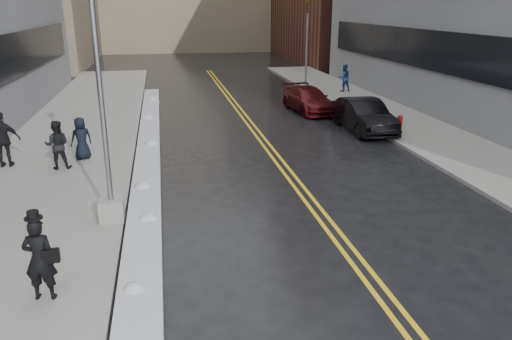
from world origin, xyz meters
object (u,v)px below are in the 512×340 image
fire_hydrant (400,122)px  pedestrian_fedora (40,259)px  traffic_signal (307,39)px  pedestrian_east (344,78)px  lamppost (105,135)px  pedestrian_d (3,140)px  pedestrian_b (57,145)px  pedestrian_c (81,138)px  car_black (364,116)px  car_maroon (309,100)px

fire_hydrant → pedestrian_fedora: pedestrian_fedora is taller
traffic_signal → pedestrian_east: size_ratio=3.33×
fire_hydrant → traffic_signal: 14.30m
lamppost → pedestrian_d: size_ratio=3.79×
fire_hydrant → traffic_signal: traffic_signal is taller
pedestrian_b → pedestrian_d: (-1.92, 0.59, 0.13)m
pedestrian_fedora → pedestrian_b: bearing=-75.1°
traffic_signal → lamppost: bearing=-118.2°
fire_hydrant → pedestrian_c: pedestrian_c is taller
pedestrian_fedora → traffic_signal: bearing=-109.6°
pedestrian_c → car_black: 12.65m
traffic_signal → pedestrian_fedora: bearing=-116.5°
pedestrian_fedora → pedestrian_east: (14.62, 22.69, 0.04)m
pedestrian_fedora → car_maroon: size_ratio=0.37×
fire_hydrant → car_black: (-1.50, 0.71, 0.22)m
pedestrian_c → pedestrian_d: (-2.59, -0.46, 0.20)m
fire_hydrant → pedestrian_d: bearing=-171.7°
pedestrian_fedora → pedestrian_b: (-1.22, 8.70, 0.01)m
fire_hydrant → car_black: size_ratio=0.16×
pedestrian_c → pedestrian_d: 2.64m
traffic_signal → pedestrian_d: bearing=-134.2°
lamppost → fire_hydrant: 14.81m
lamppost → traffic_signal: bearing=61.8°
fire_hydrant → pedestrian_fedora: size_ratio=0.42×
traffic_signal → pedestrian_b: traffic_signal is taller
fire_hydrant → pedestrian_fedora: (-13.32, -11.69, 0.47)m
fire_hydrant → pedestrian_c: 14.01m
pedestrian_fedora → pedestrian_east: 26.99m
fire_hydrant → pedestrian_east: pedestrian_east is taller
pedestrian_b → car_black: (13.04, 3.71, -0.26)m
car_black → car_maroon: 5.09m
fire_hydrant → pedestrian_c: (-13.87, -1.95, 0.41)m
fire_hydrant → car_black: bearing=154.7°
car_black → fire_hydrant: bearing=-26.4°
pedestrian_d → car_black: size_ratio=0.43×
car_black → pedestrian_east: bearing=73.7°
lamppost → car_black: size_ratio=1.64×
traffic_signal → pedestrian_c: size_ratio=3.73×
fire_hydrant → pedestrian_east: 11.08m
traffic_signal → pedestrian_fedora: size_ratio=3.47×
pedestrian_fedora → pedestrian_d: size_ratio=0.86×
pedestrian_b → pedestrian_d: pedestrian_d is taller
traffic_signal → pedestrian_d: (-15.96, -16.41, -2.25)m
pedestrian_b → car_black: size_ratio=0.38×
lamppost → fire_hydrant: bearing=33.0°
pedestrian_c → pedestrian_east: 19.94m
car_black → car_maroon: car_black is taller
pedestrian_b → fire_hydrant: bearing=-169.2°
fire_hydrant → pedestrian_b: (-14.54, -2.99, 0.47)m
traffic_signal → car_maroon: bearing=-104.9°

